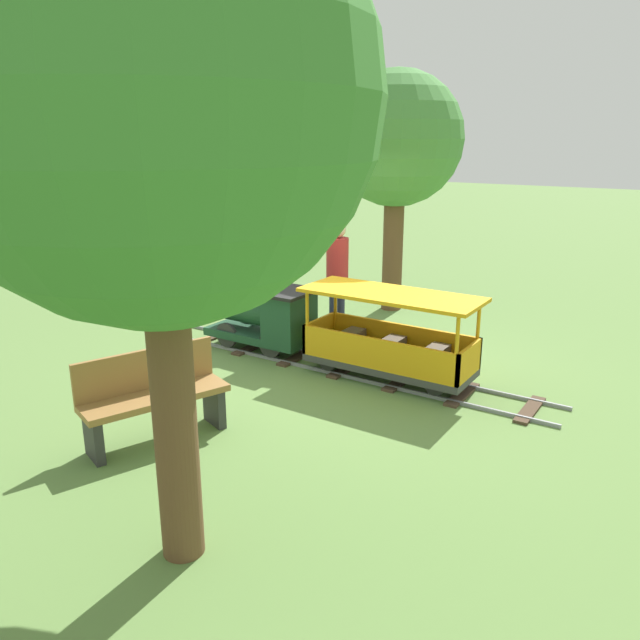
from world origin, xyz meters
TOP-DOWN VIEW (x-y plane):
  - ground_plane at (0.00, 0.00)m, footprint 60.00×60.00m
  - track at (0.00, 0.33)m, footprint 0.71×5.70m
  - locomotive at (0.00, 1.19)m, footprint 0.67×1.45m
  - passenger_car at (0.00, -0.57)m, footprint 0.77×2.00m
  - conductor_person at (1.10, 0.79)m, footprint 0.30×0.30m
  - park_bench at (-2.46, 0.54)m, footprint 1.36×0.82m
  - oak_tree_near at (-3.49, -0.84)m, footprint 2.54×2.54m
  - oak_tree_far at (2.72, 0.77)m, footprint 2.00×2.00m

SIDE VIEW (x-z plane):
  - ground_plane at x=0.00m, z-range 0.00..0.00m
  - track at x=0.00m, z-range 0.00..0.04m
  - park_bench at x=-2.46m, z-range 0.01..0.83m
  - passenger_car at x=0.00m, z-range -0.06..0.91m
  - locomotive at x=0.00m, z-range -0.02..0.98m
  - conductor_person at x=1.10m, z-range 0.15..1.77m
  - oak_tree_far at x=2.72m, z-range 0.77..4.38m
  - oak_tree_near at x=-3.49m, z-range 0.78..4.91m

